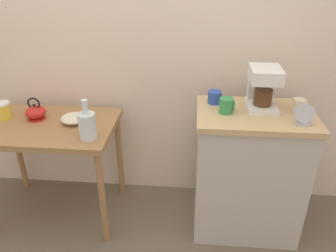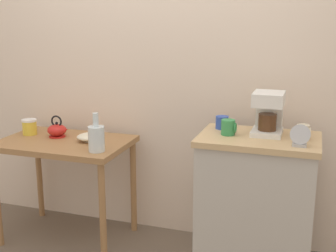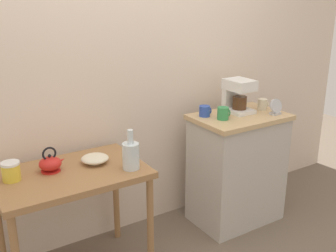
# 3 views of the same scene
# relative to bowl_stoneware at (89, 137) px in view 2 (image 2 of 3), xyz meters

# --- Properties ---
(ground_plane) EXTENTS (8.00, 8.00, 0.00)m
(ground_plane) POSITION_rel_bowl_stoneware_xyz_m (0.42, -0.02, -0.78)
(ground_plane) COLOR #6B5B4C
(back_wall) EXTENTS (4.40, 0.10, 2.80)m
(back_wall) POSITION_rel_bowl_stoneware_xyz_m (0.52, 0.37, 0.62)
(back_wall) COLOR beige
(back_wall) RESTS_ON ground_plane
(wooden_table) EXTENTS (0.90, 0.59, 0.75)m
(wooden_table) POSITION_rel_bowl_stoneware_xyz_m (-0.18, -0.04, -0.13)
(wooden_table) COLOR #9E7044
(wooden_table) RESTS_ON ground_plane
(kitchen_counter) EXTENTS (0.72, 0.48, 0.90)m
(kitchen_counter) POSITION_rel_bowl_stoneware_xyz_m (1.17, -0.06, -0.33)
(kitchen_counter) COLOR #BCB7AD
(kitchen_counter) RESTS_ON ground_plane
(bowl_stoneware) EXTENTS (0.17, 0.17, 0.06)m
(bowl_stoneware) POSITION_rel_bowl_stoneware_xyz_m (0.00, 0.00, 0.00)
(bowl_stoneware) COLOR beige
(bowl_stoneware) RESTS_ON wooden_table
(teakettle) EXTENTS (0.17, 0.14, 0.16)m
(teakettle) POSITION_rel_bowl_stoneware_xyz_m (-0.27, 0.03, 0.02)
(teakettle) COLOR red
(teakettle) RESTS_ON wooden_table
(glass_carafe_vase) EXTENTS (0.11, 0.11, 0.25)m
(glass_carafe_vase) POSITION_rel_bowl_stoneware_xyz_m (0.16, -0.20, 0.06)
(glass_carafe_vase) COLOR silver
(glass_carafe_vase) RESTS_ON wooden_table
(canister_enamel) EXTENTS (0.11, 0.11, 0.11)m
(canister_enamel) POSITION_rel_bowl_stoneware_xyz_m (-0.51, 0.03, 0.03)
(canister_enamel) COLOR gold
(canister_enamel) RESTS_ON wooden_table
(coffee_maker) EXTENTS (0.18, 0.22, 0.26)m
(coffee_maker) POSITION_rel_bowl_stoneware_xyz_m (1.21, 0.03, 0.26)
(coffee_maker) COLOR white
(coffee_maker) RESTS_ON kitchen_counter
(mug_tall_green) EXTENTS (0.09, 0.08, 0.09)m
(mug_tall_green) POSITION_rel_bowl_stoneware_xyz_m (0.99, -0.08, 0.17)
(mug_tall_green) COLOR #338C4C
(mug_tall_green) RESTS_ON kitchen_counter
(mug_blue) EXTENTS (0.09, 0.08, 0.08)m
(mug_blue) POSITION_rel_bowl_stoneware_xyz_m (0.92, 0.06, 0.16)
(mug_blue) COLOR #2D4CAD
(mug_blue) RESTS_ON kitchen_counter
(mug_small_cream) EXTENTS (0.08, 0.07, 0.09)m
(mug_small_cream) POSITION_rel_bowl_stoneware_xyz_m (1.42, -0.04, 0.16)
(mug_small_cream) COLOR beige
(mug_small_cream) RESTS_ON kitchen_counter
(table_clock) EXTENTS (0.11, 0.06, 0.12)m
(table_clock) POSITION_rel_bowl_stoneware_xyz_m (1.41, -0.20, 0.17)
(table_clock) COLOR #B2B5BA
(table_clock) RESTS_ON kitchen_counter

